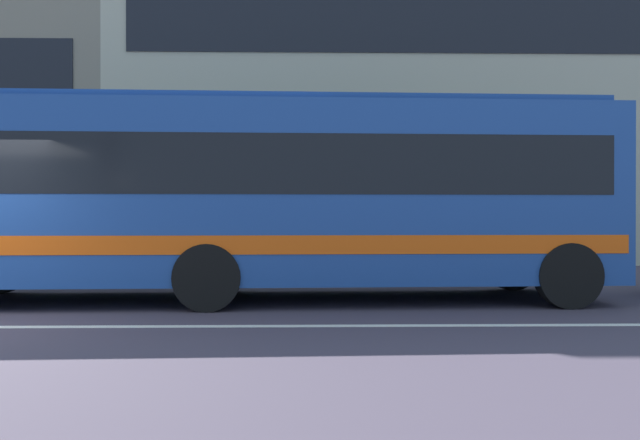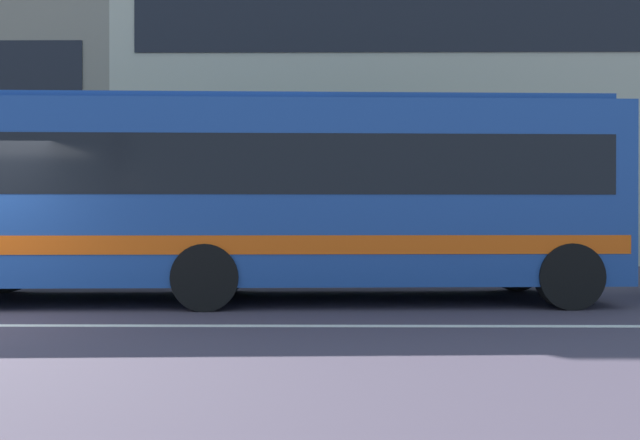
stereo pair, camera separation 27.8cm
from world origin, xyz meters
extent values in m
cube|color=#22461E|center=(2.99, 6.30, 0.59)|extent=(16.87, 1.10, 1.19)
cube|color=#B3B29A|center=(8.18, 14.57, 6.31)|extent=(18.14, 9.90, 12.63)
cube|color=black|center=(8.18, 9.61, 7.32)|extent=(16.69, 0.04, 2.53)
cube|color=#1E458F|center=(4.13, 2.47, 1.75)|extent=(11.57, 2.96, 2.81)
cube|color=black|center=(4.13, 2.47, 2.18)|extent=(10.88, 2.95, 0.90)
cube|color=#ED560F|center=(4.13, 2.47, 0.98)|extent=(11.34, 2.97, 0.28)
cube|color=navy|center=(4.13, 2.47, 3.22)|extent=(11.10, 2.53, 0.12)
cube|color=black|center=(9.88, 2.67, 2.18)|extent=(0.10, 2.15, 0.99)
cylinder|color=black|center=(8.83, 3.82, 0.50)|extent=(1.01, 0.31, 1.00)
cylinder|color=black|center=(8.91, 1.45, 0.50)|extent=(1.01, 0.31, 1.00)
cylinder|color=black|center=(3.38, 3.63, 0.50)|extent=(1.01, 0.31, 1.00)
cylinder|color=black|center=(3.46, 1.27, 0.50)|extent=(1.01, 0.31, 1.00)
cylinder|color=black|center=(-0.65, 3.49, 0.50)|extent=(1.01, 0.31, 1.00)
camera|label=1|loc=(4.94, -7.84, 1.39)|focal=34.62mm
camera|label=2|loc=(5.22, -7.84, 1.39)|focal=34.62mm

